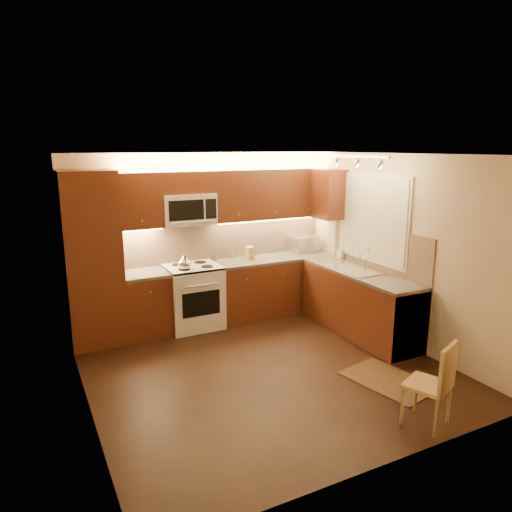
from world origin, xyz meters
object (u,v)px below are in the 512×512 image
knife_block (250,253)px  dining_chair (428,383)px  stove (193,297)px  kettle (184,262)px  sink (354,264)px  toaster_oven (303,244)px  soap_bottle (341,252)px  microwave (188,209)px

knife_block → dining_chair: 3.49m
stove → kettle: bearing=-137.0°
stove → dining_chair: (1.12, -3.38, -0.04)m
sink → knife_block: 1.59m
toaster_oven → knife_block: (-1.02, -0.10, -0.03)m
knife_block → soap_bottle: size_ratio=1.00×
stove → knife_block: 1.09m
toaster_oven → soap_bottle: bearing=-72.1°
sink → soap_bottle: 0.68m
toaster_oven → soap_bottle: 0.71m
toaster_oven → sink: bearing=-93.7°
stove → soap_bottle: 2.36m
microwave → kettle: 0.77m
microwave → sink: microwave is taller
microwave → toaster_oven: 2.08m
sink → knife_block: (-1.06, 1.18, 0.03)m
microwave → toaster_oven: (1.96, 0.02, -0.69)m
microwave → kettle: bearing=-120.2°
stove → toaster_oven: (1.96, 0.16, 0.57)m
soap_bottle → toaster_oven: bearing=97.7°
knife_block → soap_bottle: 1.41m
sink → dining_chair: sink is taller
microwave → toaster_oven: bearing=0.7°
kettle → dining_chair: size_ratio=0.26×
dining_chair → knife_block: bearing=70.2°
dining_chair → soap_bottle: bearing=46.0°
toaster_oven → dining_chair: (-0.84, -3.53, -0.61)m
toaster_oven → microwave: bearing=175.1°
stove → kettle: 0.62m
soap_bottle → dining_chair: (-1.12, -2.88, -0.58)m
toaster_oven → stove: bearing=179.1°
microwave → dining_chair: bearing=-72.3°
kettle → dining_chair: 3.52m
knife_block → soap_bottle: same height
dining_chair → toaster_oven: bearing=53.9°
stove → soap_bottle: bearing=-12.3°
microwave → toaster_oven: size_ratio=1.76×
microwave → soap_bottle: 2.43m
toaster_oven → knife_block: bearing=-179.9°
kettle → soap_bottle: (2.41, -0.33, -0.03)m
microwave → soap_bottle: microwave is taller
sink → toaster_oven: size_ratio=2.00×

